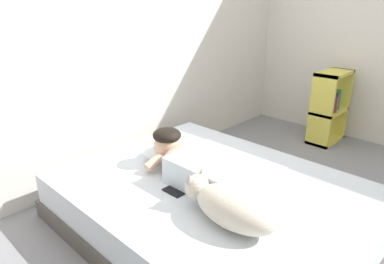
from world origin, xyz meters
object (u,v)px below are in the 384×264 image
object	(u,v)px
person_lying	(205,166)
dog	(230,205)
coffee_cup	(189,158)
bed	(214,206)
bookshelf	(329,107)
pillow	(174,147)
cell_phone	(173,192)

from	to	relation	value
person_lying	dog	distance (m)	0.46
person_lying	coffee_cup	world-z (taller)	person_lying
bed	coffee_cup	xyz separation A→B (m)	(0.10, 0.33, 0.20)
person_lying	bookshelf	size ratio (longest dim) A/B	1.23
pillow	coffee_cup	size ratio (longest dim) A/B	4.16
person_lying	bookshelf	xyz separation A→B (m)	(1.99, 0.05, -0.05)
coffee_cup	bookshelf	distance (m)	1.89
pillow	person_lying	world-z (taller)	person_lying
dog	bookshelf	distance (m)	2.28
person_lying	dog	world-z (taller)	person_lying
pillow	dog	world-z (taller)	dog
bed	dog	bearing A→B (deg)	-128.17
bed	cell_phone	bearing A→B (deg)	155.41
coffee_cup	dog	bearing A→B (deg)	-118.56
bed	bookshelf	world-z (taller)	bookshelf
cell_phone	bookshelf	distance (m)	2.23
pillow	coffee_cup	world-z (taller)	pillow
dog	pillow	bearing A→B (deg)	65.15
pillow	person_lying	size ratio (longest dim) A/B	0.57
cell_phone	bookshelf	xyz separation A→B (m)	(2.23, 0.01, 0.05)
bed	cell_phone	distance (m)	0.32
coffee_cup	bookshelf	xyz separation A→B (m)	(1.88, -0.21, 0.02)
pillow	coffee_cup	xyz separation A→B (m)	(-0.04, -0.20, -0.02)
pillow	bed	bearing A→B (deg)	-104.88
pillow	dog	size ratio (longest dim) A/B	0.90
person_lying	pillow	bearing A→B (deg)	71.96
pillow	cell_phone	bearing A→B (deg)	-133.56
cell_phone	pillow	bearing A→B (deg)	46.44
pillow	cell_phone	world-z (taller)	pillow
person_lying	bookshelf	distance (m)	1.99
person_lying	dog	bearing A→B (deg)	-121.92
pillow	dog	bearing A→B (deg)	-114.85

